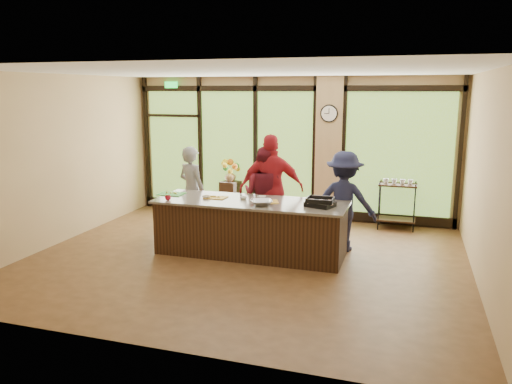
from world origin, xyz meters
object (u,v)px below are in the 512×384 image
Objects in this scene: cook_right at (344,201)px; flower_stand at (231,198)px; cook_left at (192,190)px; island_base at (251,229)px; roasting_pan at (320,204)px; bar_cart at (397,199)px.

flower_stand is (-2.71, 1.76, -0.49)m from cook_right.
cook_left is 2.90m from cook_right.
island_base is 1.83× the size of cook_left.
island_base is 1.81× the size of cook_right.
cook_left is at bearing -179.20° from roasting_pan.
island_base reaches higher than flower_stand.
cook_right is at bearing 25.54° from island_base.
cook_right is (1.45, 0.69, 0.42)m from island_base.
bar_cart is (3.73, 1.52, -0.24)m from cook_left.
flower_stand is at bearing 117.29° from island_base.
flower_stand is (-2.44, 2.52, -0.58)m from roasting_pan.
flower_stand is at bearing 179.07° from bar_cart.
roasting_pan is at bearing 73.69° from cook_right.
island_base is 3.08× the size of bar_cart.
bar_cart is at bearing -112.82° from cook_right.
roasting_pan reaches higher than flower_stand.
cook_right is at bearing 89.85° from roasting_pan.
island_base is 4.16× the size of flower_stand.
cook_right is at bearing -21.48° from flower_stand.
roasting_pan reaches higher than island_base.
bar_cart is at bearing 85.31° from roasting_pan.
cook_left is (-1.45, 0.84, 0.41)m from island_base.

